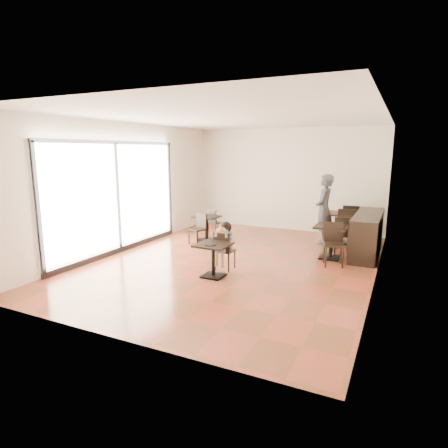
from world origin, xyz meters
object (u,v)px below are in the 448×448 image
Objects in this scene: cafe_table_left at (207,228)px; chair_left_b at (197,229)px; adult_patron at (324,209)px; cafe_table_back at (342,228)px; chair_back_b at (345,229)px; child at (225,246)px; cafe_table_mid at (331,242)px; chair_left_a at (216,223)px; child_table at (213,260)px; chair_mid_a at (342,235)px; child_chair at (225,251)px; chair_mid_b at (334,245)px; chair_back_a at (351,222)px.

cafe_table_left is 0.83× the size of chair_left_b.
chair_left_b is at bearing -65.11° from adult_patron.
chair_back_b is (0.17, -0.55, 0.08)m from cafe_table_back.
cafe_table_mid is at bearing 43.84° from child.
chair_back_b reaches higher than chair_left_a.
child_table is 3.57m from chair_mid_a.
chair_mid_a is at bearing 54.87° from child_table.
child_chair is 1.00× the size of cafe_table_back.
cafe_table_left is (-3.03, -1.08, -0.60)m from adult_patron.
adult_patron is 1.18m from chair_mid_a.
chair_left_b reaches higher than child_table.
chair_left_a is 0.84× the size of chair_back_b.
child_table is 4.09m from chair_back_b.
adult_patron is 2.28× the size of chair_left_a.
child_table is 0.82× the size of chair_left_a.
chair_mid_b reaches higher than cafe_table_back.
cafe_table_mid is 0.95× the size of chair_left_a.
adult_patron reaches higher than chair_left_b.
chair_mid_b reaches higher than chair_left_a.
cafe_table_left is at bearing 149.92° from chair_mid_b.
chair_back_a is (3.65, 1.93, 0.15)m from cafe_table_left.
chair_mid_a is (0.16, 0.55, 0.08)m from cafe_table_mid.
cafe_table_left is at bearing -170.56° from chair_back_b.
cafe_table_back is at bearing 78.12° from chair_mid_b.
chair_mid_b is (2.05, 1.82, 0.13)m from child_table.
child is 1.09× the size of chair_mid_b.
chair_back_b reaches higher than child_table.
child_chair is at bearing -164.64° from chair_mid_b.
cafe_table_mid is 0.79× the size of chair_back_b.
child is at bearing -136.16° from cafe_table_mid.
chair_back_a reaches higher than child_table.
child is at bearing 32.74° from chair_mid_a.
chair_back_a is at bearing 51.48° from chair_left_b.
cafe_table_back is (0.45, 0.30, -0.53)m from adult_patron.
child is 1.04× the size of chair_back_a.
child_table is 4.10m from adult_patron.
child_table is 0.58m from child.
chair_back_a is at bearing 63.49° from child.
chair_left_a is (-3.66, 0.34, -0.06)m from chair_mid_a.
chair_back_b is (0.62, -0.25, -0.45)m from adult_patron.
chair_back_b is at bearing -158.33° from chair_left_a.
cafe_table_back is (1.87, 4.09, 0.07)m from child_table.
adult_patron is 1.60m from cafe_table_mid.
cafe_table_mid is at bearing -136.16° from child_chair.
chair_left_b is (-3.66, -0.76, -0.06)m from chair_mid_a.
child_chair reaches higher than child_table.
child_chair is at bearing -127.70° from chair_back_b.
chair_back_b is at bearing 86.60° from chair_back_a.
child_chair is 3.13m from chair_mid_a.
child_chair is at bearing 32.74° from chair_mid_a.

